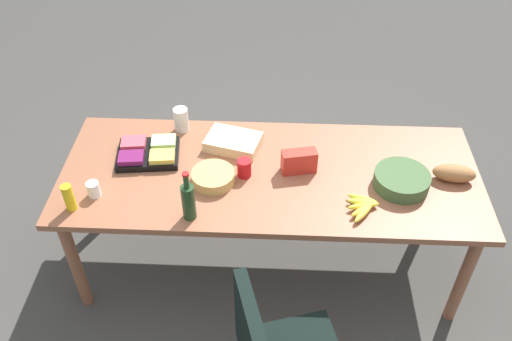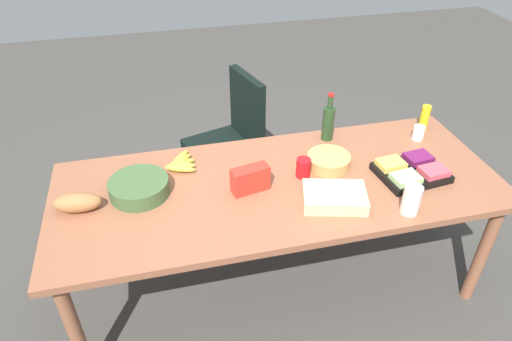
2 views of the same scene
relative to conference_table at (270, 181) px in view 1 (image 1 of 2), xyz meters
name	(u,v)px [view 1 (image 1 of 2)]	position (x,y,z in m)	size (l,w,h in m)	color
ground_plane	(268,259)	(0.00, 0.00, -0.72)	(10.00, 10.00, 0.00)	#423F3B
conference_table	(270,181)	(0.00, 0.00, 0.00)	(2.43, 0.96, 0.79)	#92573C
mustard_bottle	(69,198)	(1.06, 0.34, 0.16)	(0.06, 0.06, 0.16)	yellow
salad_bowl	(402,180)	(-0.74, 0.08, 0.12)	(0.31, 0.31, 0.09)	#405C34
fruit_platter	(148,153)	(0.73, -0.10, 0.11)	(0.39, 0.32, 0.07)	black
chip_bag_red	(299,161)	(-0.17, -0.02, 0.14)	(0.20, 0.08, 0.14)	red
red_solo_cup	(244,168)	(0.15, 0.03, 0.13)	(0.08, 0.08, 0.11)	red
chip_bowl	(213,177)	(0.32, 0.10, 0.11)	(0.25, 0.25, 0.07)	tan
bread_loaf	(454,173)	(-1.04, 0.02, 0.12)	(0.24, 0.11, 0.10)	#A2693C
wine_bottle	(188,200)	(0.41, 0.37, 0.19)	(0.08, 0.08, 0.31)	#223E1F
sheet_cake	(233,142)	(0.23, -0.22, 0.11)	(0.32, 0.22, 0.07)	beige
paper_cup	(93,189)	(0.96, 0.24, 0.12)	(0.07, 0.07, 0.09)	white
banana_bunch	(363,206)	(-0.51, 0.28, 0.10)	(0.18, 0.23, 0.04)	yellow
mayo_jar	(181,120)	(0.57, -0.38, 0.15)	(0.09, 0.09, 0.16)	white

